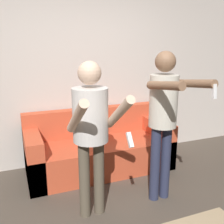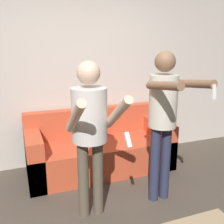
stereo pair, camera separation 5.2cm
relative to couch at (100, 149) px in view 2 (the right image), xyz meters
The scene contains 4 objects.
wall_back 1.17m from the couch, 115.40° to the left, with size 6.40×0.06×2.70m.
couch is the anchor object (origin of this frame).
person_standing_left 1.27m from the couch, 112.43° to the right, with size 0.46×0.70×1.58m.
person_standing_right 1.30m from the couch, 67.60° to the right, with size 0.42×0.70×1.66m.
Camera 2 is at (-0.84, -1.85, 1.73)m, focal length 42.00 mm.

